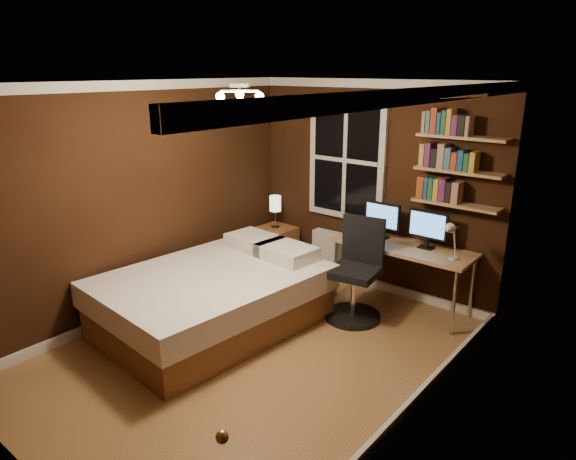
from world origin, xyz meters
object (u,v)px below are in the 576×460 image
Objects in this scene: monitor_left at (382,220)px; office_chair at (356,280)px; desk_lamp at (452,240)px; radiator at (328,254)px; bed at (215,297)px; desk at (403,251)px; monitor_right at (428,230)px; nightstand at (276,248)px; bedside_lamp at (275,212)px.

office_chair is (0.06, -0.61, -0.52)m from monitor_left.
desk_lamp is (0.91, -0.21, 0.01)m from monitor_left.
bed is at bearing -94.50° from radiator.
desk is 3.55× the size of monitor_left.
desk_lamp reaches higher than radiator.
nightstand is at bearing -177.75° from monitor_right.
desk is 0.36m from monitor_right.
nightstand is 0.52× the size of office_chair.
desk_lamp is at bearing -30.29° from monitor_right.
monitor_right is 1.00× the size of desk_lamp.
office_chair is (-0.26, -0.54, -0.25)m from desk.
desk_lamp is (0.59, -0.13, 0.28)m from desk.
bed is 5.42× the size of bedside_lamp.
desk is (1.15, -0.20, 0.37)m from radiator.
radiator is (0.72, 0.20, 0.02)m from nightstand.
monitor_right reaches higher than bed.
bedside_lamp reaches higher than radiator.
bed is 1.51× the size of desk.
desk is 0.67m from desk_lamp.
radiator is 0.56× the size of office_chair.
monitor_left is at bearing 166.49° from desk.
monitor_left is (0.82, -0.12, 0.64)m from radiator.
office_chair is at bearing -84.52° from monitor_left.
desk is at bearing 54.70° from office_chair.
office_chair is at bearing -15.80° from nightstand.
bedside_lamp reaches higher than desk.
monitor_right reaches higher than desk.
monitor_left and monitor_right have the same top height.
monitor_left is 1.00× the size of monitor_right.
bedside_lamp is 0.28× the size of desk.
monitor_right is at bearing 4.83° from nightstand.
bedside_lamp is (0.00, 0.00, 0.51)m from nightstand.
monitor_right reaches higher than nightstand.
radiator is at bearing 15.83° from bedside_lamp.
bed is 1.86m from radiator.
bed is at bearing -141.70° from office_chair.
office_chair is at bearing -18.38° from bedside_lamp.
radiator is at bearing 90.50° from bed.
desk is (1.87, 0.00, 0.39)m from nightstand.
monitor_left is at bearing -8.42° from radiator.
nightstand is 1.68m from monitor_left.
desk_lamp is (1.88, 1.52, 0.64)m from bed.
monitor_left reaches higher than nightstand.
monitor_left is 0.55m from monitor_right.
desk is 1.41× the size of office_chair.
radiator is 1.05m from monitor_left.
monitor_left is 0.40× the size of office_chair.
nightstand is at bearing -164.17° from radiator.
desk is at bearing 0.14° from bedside_lamp.
nightstand is 1.33× the size of bedside_lamp.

